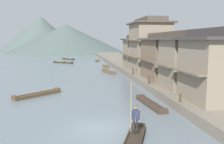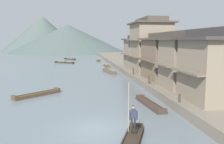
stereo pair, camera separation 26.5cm
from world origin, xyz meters
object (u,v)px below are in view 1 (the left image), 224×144
object	(u,v)px
boat_moored_second	(37,95)
boatman_person	(135,115)
boat_moored_third	(63,62)
house_waterfront_second	(187,60)
boat_midriver_upstream	(68,59)
house_waterfront_narrow	(149,45)
house_waterfront_tall	(168,56)
boat_upstream_distant	(97,61)
mooring_post_dock_mid	(149,80)
mooring_post_dock_near	(180,98)
boat_foreground_poled	(133,143)
boat_moored_far	(109,72)
house_waterfront_nearest	(216,66)
boat_moored_nearest	(150,104)
boat_midriver_drifting	(106,66)
house_waterfront_far	(136,51)
mooring_post_dock_far	(133,71)

from	to	relation	value
boat_moored_second	boatman_person	bearing A→B (deg)	-58.94
boat_moored_third	house_waterfront_second	size ratio (longest dim) A/B	0.86
boat_midriver_upstream	house_waterfront_narrow	xyz separation A→B (m)	(14.29, -35.86, 4.95)
house_waterfront_second	boat_moored_second	bearing A→B (deg)	172.97
boat_moored_second	house_waterfront_tall	world-z (taller)	house_waterfront_tall
boat_upstream_distant	mooring_post_dock_mid	distance (m)	39.64
house_waterfront_narrow	mooring_post_dock_near	size ratio (longest dim) A/B	12.44
house_waterfront_tall	boat_foreground_poled	bearing A→B (deg)	-117.38
boat_moored_far	house_waterfront_tall	bearing A→B (deg)	-62.47
boat_foreground_poled	house_waterfront_nearest	world-z (taller)	house_waterfront_nearest
boat_moored_nearest	house_waterfront_nearest	distance (m)	6.49
boat_moored_far	house_waterfront_narrow	bearing A→B (deg)	-37.26
house_waterfront_nearest	house_waterfront_narrow	world-z (taller)	house_waterfront_narrow
boat_moored_third	boat_midriver_drifting	xyz separation A→B (m)	(9.98, -10.51, 0.04)
boat_midriver_upstream	boat_midriver_drifting	bearing A→B (deg)	-67.78
boat_midriver_drifting	house_waterfront_far	world-z (taller)	house_waterfront_far
boat_moored_second	boat_moored_far	distance (m)	19.57
mooring_post_dock_near	mooring_post_dock_far	distance (m)	16.58
boat_moored_third	boat_moored_far	world-z (taller)	boat_moored_third
boat_upstream_distant	house_waterfront_far	distance (m)	23.13
house_waterfront_second	house_waterfront_far	bearing A→B (deg)	90.89
boat_foreground_poled	mooring_post_dock_mid	world-z (taller)	mooring_post_dock_mid
boat_moored_far	boat_upstream_distant	world-z (taller)	boat_upstream_distant
boat_moored_second	house_waterfront_nearest	size ratio (longest dim) A/B	0.76
boat_midriver_drifting	house_waterfront_nearest	world-z (taller)	house_waterfront_nearest
boat_moored_nearest	house_waterfront_far	xyz separation A→B (m)	(4.89, 23.90, 3.67)
boatman_person	boat_moored_far	xyz separation A→B (m)	(2.54, 29.32, -1.35)
boat_midriver_drifting	mooring_post_dock_mid	xyz separation A→B (m)	(1.88, -25.14, 1.05)
boat_foreground_poled	mooring_post_dock_mid	distance (m)	15.46
boat_foreground_poled	boatman_person	xyz separation A→B (m)	(0.31, 0.81, 1.36)
boat_moored_third	mooring_post_dock_near	distance (m)	45.78
boat_moored_second	boat_midriver_drifting	distance (m)	28.34
house_waterfront_narrow	house_waterfront_far	xyz separation A→B (m)	(-0.55, 6.32, -1.28)
boat_moored_far	house_waterfront_nearest	bearing A→B (deg)	-76.82
boat_moored_far	house_waterfront_tall	world-z (taller)	house_waterfront_tall
boat_moored_far	boat_midriver_drifting	size ratio (longest dim) A/B	1.31
boat_midriver_drifting	house_waterfront_far	size ratio (longest dim) A/B	0.65
boatman_person	boat_moored_third	xyz separation A→B (m)	(-6.68, 49.24, -1.33)
boat_midriver_upstream	house_waterfront_second	bearing A→B (deg)	-74.27
boat_midriver_upstream	mooring_post_dock_near	xyz separation A→B (m)	(10.77, -55.46, 1.00)
boat_foreground_poled	mooring_post_dock_mid	size ratio (longest dim) A/B	4.87
boat_upstream_distant	mooring_post_dock_near	xyz separation A→B (m)	(2.51, -48.11, 0.91)
boat_moored_nearest	boat_midriver_drifting	world-z (taller)	boat_midriver_drifting
house_waterfront_nearest	mooring_post_dock_mid	world-z (taller)	house_waterfront_nearest
boat_foreground_poled	boat_moored_nearest	xyz separation A→B (m)	(3.58, 7.86, -0.03)
boat_moored_nearest	mooring_post_dock_mid	xyz separation A→B (m)	(1.92, 6.54, 1.15)
house_waterfront_second	mooring_post_dock_far	bearing A→B (deg)	106.61
boat_midriver_upstream	house_waterfront_second	world-z (taller)	house_waterfront_second
boat_moored_far	boatman_person	bearing A→B (deg)	-94.95
boat_foreground_poled	house_waterfront_second	xyz separation A→B (m)	(8.79, 11.40, 3.64)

